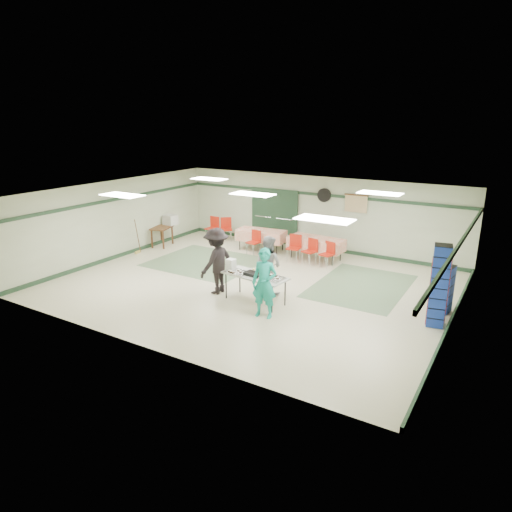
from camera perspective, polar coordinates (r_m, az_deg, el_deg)
The scene contains 42 objects.
floor at distance 13.54m, azimuth -0.39°, elevation -3.53°, with size 11.00×11.00×0.00m, color beige.
ceiling at distance 12.84m, azimuth -0.41°, elevation 7.83°, with size 11.00×11.00×0.00m, color white.
wall_back at distance 17.02m, azimuth 7.56°, elevation 5.34°, with size 11.00×11.00×0.00m, color beige.
wall_front at distance 9.76m, azimuth -14.36°, elevation -3.94°, with size 11.00×11.00×0.00m, color beige.
wall_left at distance 16.59m, azimuth -16.88°, elevation 4.45°, with size 9.00×9.00×0.00m, color beige.
wall_right at distance 11.39m, azimuth 23.94°, elevation -1.87°, with size 9.00×9.00×0.00m, color beige.
trim_back at distance 16.87m, azimuth 7.61°, elevation 7.65°, with size 11.00×0.06×0.10m, color #1F3A26.
baseboard_back at distance 17.30m, azimuth 7.36°, elevation 1.14°, with size 11.00×0.06×0.12m, color #1F3A26.
trim_left at distance 16.44m, azimuth -17.02°, elevation 6.82°, with size 9.00×0.06×0.10m, color #1F3A26.
baseboard_left at distance 16.88m, azimuth -16.44°, elevation 0.17°, with size 9.00×0.06×0.12m, color #1F3A26.
trim_right at distance 11.20m, azimuth 24.22°, elevation 1.54°, with size 9.00×0.06×0.10m, color #1F3A26.
baseboard_right at distance 11.84m, azimuth 23.05°, elevation -7.77°, with size 9.00×0.06×0.12m, color #1F3A26.
green_patch_a at distance 15.66m, azimuth -6.30°, elevation -0.74°, with size 3.50×3.00×0.01m, color #627F5D.
green_patch_b at distance 13.74m, azimuth 12.99°, elevation -3.66°, with size 2.50×3.50×0.01m, color #627F5D.
double_door_left at distance 18.00m, azimuth 1.01°, elevation 5.14°, with size 0.90×0.06×2.10m, color gray.
double_door_right at distance 17.56m, azimuth 3.70°, elevation 4.81°, with size 0.90×0.06×2.10m, color gray.
door_frame at distance 17.76m, azimuth 2.29°, elevation 4.97°, with size 2.00×0.03×2.15m, color #1F3A26.
wall_fan at distance 16.73m, azimuth 8.52°, elevation 7.53°, with size 0.50×0.50×0.10m, color black.
scroll_banner at distance 16.35m, azimuth 12.38°, elevation 6.40°, with size 0.80×0.02×0.60m, color #D6BD86.
serving_table at distance 12.03m, azimuth -0.13°, elevation -2.58°, with size 1.86×0.94×0.76m.
sheet_tray_right at distance 11.75m, azimuth 2.00°, elevation -2.79°, with size 0.61×0.46×0.02m, color silver.
sheet_tray_mid at distance 12.12m, azimuth 0.06°, elevation -2.15°, with size 0.54×0.41×0.02m, color silver.
sheet_tray_left at distance 12.17m, azimuth -2.44°, elevation -2.09°, with size 0.60×0.46×0.02m, color silver.
baking_pan at distance 11.97m, azimuth -0.31°, elevation -2.26°, with size 0.48×0.30×0.08m, color black.
foam_box_stack at distance 12.38m, azimuth -3.14°, elevation -1.07°, with size 0.22×0.20×0.30m, color white.
volunteer_teal at distance 11.09m, azimuth 1.06°, elevation -3.43°, with size 0.64×0.42×1.75m, color teal.
volunteer_grey at distance 12.66m, azimuth 1.55°, elevation -1.08°, with size 0.80×0.62×1.64m, color gray.
volunteer_dark at distance 12.65m, azimuth -4.95°, elevation -0.62°, with size 1.20×0.69×1.86m, color black.
dining_table_a at distance 15.87m, azimuth 7.51°, elevation 1.59°, with size 1.95×0.97×0.77m.
dining_table_b at distance 16.83m, azimuth 0.64°, elevation 2.63°, with size 1.85×0.98×0.77m.
chair_a at distance 15.35m, azimuth 6.89°, elevation 0.93°, with size 0.50×0.50×0.87m.
chair_b at distance 15.60m, azimuth 4.84°, elevation 1.38°, with size 0.47×0.47×0.92m.
chair_c at distance 15.12m, azimuth 9.03°, elevation 0.53°, with size 0.48×0.48×0.84m.
chair_d at distance 16.34m, azimuth -0.17°, elevation 2.06°, with size 0.46×0.46×0.87m.
chair_loose_a at distance 18.21m, azimuth -3.74°, elevation 3.69°, with size 0.60×0.60×0.92m.
chair_loose_b at distance 18.35m, azimuth -5.36°, elevation 3.79°, with size 0.45×0.45×0.94m.
crate_stack_blue_a at distance 12.41m, azimuth 22.46°, elevation -3.80°, with size 0.38×0.38×1.23m, color navy.
crate_stack_red at distance 11.52m, azimuth 21.89°, elevation -4.05°, with size 0.37×0.37×1.70m, color maroon.
crate_stack_blue_b at distance 11.39m, azimuth 21.89°, elevation -3.52°, with size 0.38×0.38×1.99m, color navy.
printer_table at distance 17.72m, azimuth -11.69°, elevation 3.25°, with size 0.80×1.03×0.74m.
office_printer at distance 18.02m, azimuth -10.67°, elevation 4.48°, with size 0.47×0.41×0.37m, color beige.
broom at distance 16.95m, azimuth -14.58°, elevation 2.45°, with size 0.03×0.03×1.25m, color brown.
Camera 1 is at (6.62, -10.81, 4.75)m, focal length 32.00 mm.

